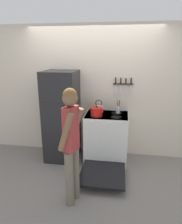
# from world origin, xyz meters

# --- Properties ---
(ground_plane) EXTENTS (14.00, 14.00, 0.00)m
(ground_plane) POSITION_xyz_m (0.00, 0.00, 0.00)
(ground_plane) COLOR slate
(wall_back) EXTENTS (10.00, 0.06, 2.55)m
(wall_back) POSITION_xyz_m (0.00, 0.03, 1.27)
(wall_back) COLOR beige
(wall_back) RESTS_ON ground_plane
(refrigerator) EXTENTS (0.60, 0.66, 1.72)m
(refrigerator) POSITION_xyz_m (-0.56, -0.32, 0.86)
(refrigerator) COLOR black
(refrigerator) RESTS_ON ground_plane
(stove_range) EXTENTS (0.79, 1.36, 0.93)m
(stove_range) POSITION_xyz_m (0.30, -0.34, 0.46)
(stove_range) COLOR white
(stove_range) RESTS_ON ground_plane
(dutch_oven_pot) EXTENTS (0.27, 0.23, 0.18)m
(dutch_oven_pot) POSITION_xyz_m (0.12, -0.42, 1.01)
(dutch_oven_pot) COLOR red
(dutch_oven_pot) RESTS_ON stove_range
(tea_kettle) EXTENTS (0.21, 0.16, 0.25)m
(tea_kettle) POSITION_xyz_m (0.14, -0.18, 1.01)
(tea_kettle) COLOR silver
(tea_kettle) RESTS_ON stove_range
(utensil_jar) EXTENTS (0.08, 0.08, 0.26)m
(utensil_jar) POSITION_xyz_m (0.50, -0.18, 1.01)
(utensil_jar) COLOR silver
(utensil_jar) RESTS_ON stove_range
(person) EXTENTS (0.32, 0.38, 1.62)m
(person) POSITION_xyz_m (-0.07, -1.52, 0.92)
(person) COLOR #6B6051
(person) RESTS_ON ground_plane
(wall_knife_strip) EXTENTS (0.38, 0.03, 0.36)m
(wall_knife_strip) POSITION_xyz_m (0.57, -0.02, 1.45)
(wall_knife_strip) COLOR brown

